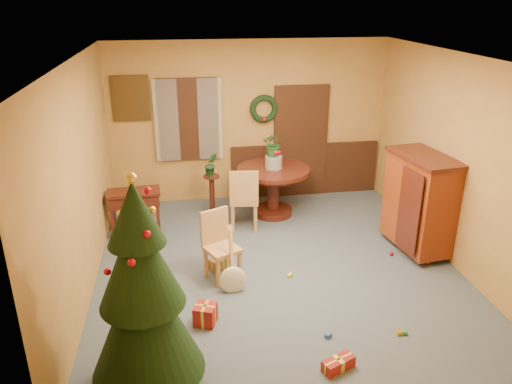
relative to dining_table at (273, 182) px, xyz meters
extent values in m
plane|color=#374050|center=(-0.28, -1.85, -0.60)|extent=(5.50, 5.50, 0.00)
plane|color=silver|center=(-0.28, -1.85, 2.30)|extent=(5.50, 5.50, 0.00)
plane|color=olive|center=(-0.28, 0.90, 0.85)|extent=(5.00, 0.00, 5.00)
plane|color=olive|center=(-0.28, -4.60, 0.85)|extent=(5.00, 0.00, 5.00)
plane|color=olive|center=(-2.78, -1.85, 0.85)|extent=(0.00, 5.50, 5.50)
plane|color=olive|center=(2.22, -1.85, 0.85)|extent=(0.00, 5.50, 5.50)
cube|color=black|center=(0.77, 0.86, -0.10)|extent=(2.80, 0.06, 1.00)
cube|color=black|center=(0.67, 0.85, 0.45)|extent=(1.00, 0.08, 2.10)
cube|color=white|center=(0.67, 0.88, 0.40)|extent=(0.80, 0.03, 1.90)
cube|color=black|center=(-1.38, 0.85, 0.95)|extent=(1.05, 0.08, 1.45)
cube|color=white|center=(-1.38, 0.88, 0.95)|extent=(0.88, 0.03, 1.25)
cube|color=white|center=(-1.76, 0.80, 0.95)|extent=(0.42, 0.02, 1.45)
cube|color=white|center=(-1.00, 0.80, 0.95)|extent=(0.42, 0.02, 1.45)
torus|color=black|center=(-0.03, 0.82, 1.10)|extent=(0.51, 0.11, 0.51)
cube|color=#4C3819|center=(-2.33, 0.86, 1.35)|extent=(0.62, 0.05, 0.78)
cube|color=gray|center=(-2.33, 0.89, 1.35)|extent=(0.48, 0.02, 0.62)
cylinder|color=black|center=(0.00, 0.00, 0.22)|extent=(1.25, 1.25, 0.07)
cylinder|color=black|center=(0.00, 0.00, 0.16)|extent=(1.12, 1.12, 0.04)
cylinder|color=black|center=(0.00, 0.00, -0.18)|extent=(0.20, 0.20, 0.69)
cylinder|color=black|center=(0.00, 0.00, -0.55)|extent=(0.67, 0.67, 0.11)
cylinder|color=slate|center=(0.00, 0.00, 0.37)|extent=(0.29, 0.29, 0.21)
imported|color=#1E4C23|center=(0.00, 0.00, 0.69)|extent=(0.38, 0.33, 0.43)
cube|color=#A87543|center=(-1.07, -1.97, -0.16)|extent=(0.55, 0.55, 0.05)
cube|color=#A87543|center=(-1.15, -1.81, 0.11)|extent=(0.39, 0.22, 0.49)
cube|color=#A87543|center=(-0.99, -1.75, -0.39)|extent=(0.06, 0.06, 0.42)
cube|color=#A87543|center=(-1.29, -1.90, -0.39)|extent=(0.06, 0.06, 0.42)
cube|color=#A87543|center=(-0.84, -2.05, -0.39)|extent=(0.06, 0.06, 0.42)
cube|color=#A87543|center=(-1.14, -2.20, -0.39)|extent=(0.06, 0.06, 0.42)
cube|color=#A87543|center=(-0.57, -0.42, -0.11)|extent=(0.51, 0.51, 0.05)
cube|color=#A87543|center=(-0.59, -0.63, 0.18)|extent=(0.46, 0.10, 0.54)
cube|color=#A87543|center=(-0.77, -0.59, -0.37)|extent=(0.05, 0.05, 0.47)
cube|color=#A87543|center=(-0.40, -0.63, -0.37)|extent=(0.05, 0.05, 0.47)
cube|color=#A87543|center=(-0.73, -0.22, -0.37)|extent=(0.05, 0.05, 0.47)
cube|color=#A87543|center=(-0.36, -0.26, -0.37)|extent=(0.05, 0.05, 0.47)
cylinder|color=black|center=(-1.05, 0.15, -0.25)|extent=(0.09, 0.09, 0.71)
cylinder|color=black|center=(-1.05, 0.15, 0.11)|extent=(0.28, 0.28, 0.03)
imported|color=#19471E|center=(-1.05, 0.15, 0.33)|extent=(0.25, 0.22, 0.41)
cylinder|color=#382111|center=(-1.96, -3.87, -0.48)|extent=(0.14, 0.14, 0.24)
cone|color=black|center=(-1.96, -3.87, 0.24)|extent=(1.09, 1.09, 1.28)
cone|color=black|center=(-1.96, -3.87, 0.83)|extent=(0.79, 0.79, 0.94)
cone|color=black|center=(-1.96, -3.87, 1.28)|extent=(0.51, 0.51, 0.59)
sphere|color=yellow|center=(-1.96, -3.87, 1.59)|extent=(0.10, 0.10, 0.10)
cube|color=black|center=(-2.31, -0.38, 0.11)|extent=(0.85, 0.46, 0.05)
cube|color=black|center=(-2.31, -0.38, -0.02)|extent=(0.80, 0.42, 0.17)
cube|color=black|center=(-2.66, -0.38, -0.26)|extent=(0.07, 0.29, 0.68)
cube|color=black|center=(-1.96, -0.38, -0.26)|extent=(0.07, 0.29, 0.68)
cube|color=#5F1B0A|center=(1.87, -1.60, 0.17)|extent=(0.70, 1.17, 1.36)
cube|color=black|center=(1.87, -1.60, 0.87)|extent=(0.77, 1.24, 0.06)
cylinder|color=black|center=(1.87, -2.07, -0.55)|extent=(0.08, 0.08, 0.10)
cylinder|color=black|center=(1.87, -1.14, -0.55)|extent=(0.08, 0.08, 0.10)
cube|color=brown|center=(-2.00, -2.74, -0.52)|extent=(0.31, 0.24, 0.16)
cube|color=gold|center=(-2.00, -2.74, -0.52)|extent=(0.30, 0.05, 0.16)
cube|color=gold|center=(-2.00, -2.74, -0.52)|extent=(0.06, 0.22, 0.16)
cube|color=maroon|center=(-1.36, -2.94, -0.48)|extent=(0.31, 0.31, 0.24)
cube|color=gold|center=(-1.36, -2.94, -0.48)|extent=(0.24, 0.12, 0.24)
cube|color=gold|center=(-1.36, -2.94, -0.48)|extent=(0.12, 0.24, 0.24)
cube|color=brown|center=(-1.08, -1.70, -0.53)|extent=(0.34, 0.31, 0.15)
cube|color=gold|center=(-1.08, -1.70, -0.53)|extent=(0.26, 0.17, 0.15)
cube|color=gold|center=(-1.08, -1.70, -0.53)|extent=(0.14, 0.19, 0.15)
cube|color=maroon|center=(-0.05, -3.93, -0.54)|extent=(0.38, 0.28, 0.12)
cube|color=gold|center=(-0.05, -3.93, -0.54)|extent=(0.34, 0.16, 0.13)
cube|color=gold|center=(-0.05, -3.93, -0.54)|extent=(0.11, 0.16, 0.13)
cube|color=#234E99|center=(-0.01, -3.42, -0.58)|extent=(0.09, 0.09, 0.05)
sphere|color=green|center=(0.87, -3.51, -0.57)|extent=(0.06, 0.06, 0.06)
cube|color=yellow|center=(-0.16, -2.10, -0.58)|extent=(0.09, 0.09, 0.05)
sphere|color=#B70C1F|center=(1.46, -1.73, -0.57)|extent=(0.06, 0.06, 0.06)
cube|color=yellow|center=(0.81, -3.50, -0.58)|extent=(0.09, 0.06, 0.05)
camera|label=1|loc=(-1.53, -7.87, 3.03)|focal=35.00mm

